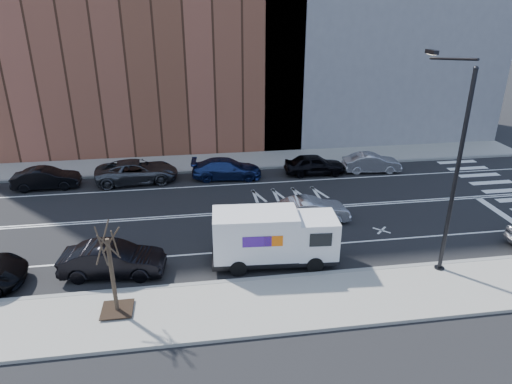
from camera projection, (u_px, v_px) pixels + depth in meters
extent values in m
plane|color=black|center=(261.00, 211.00, 26.43)|extent=(120.00, 120.00, 0.00)
cube|color=gray|center=(295.00, 302.00, 18.40)|extent=(44.00, 3.60, 0.15)
cube|color=gray|center=(242.00, 161.00, 34.41)|extent=(44.00, 3.60, 0.15)
cube|color=gray|center=(286.00, 277.00, 20.03)|extent=(44.00, 0.25, 0.17)
cube|color=gray|center=(245.00, 169.00, 32.77)|extent=(44.00, 0.25, 0.17)
cube|color=brown|center=(127.00, 3.00, 35.21)|extent=(26.00, 10.00, 22.00)
cylinder|color=black|center=(456.00, 179.00, 18.89)|extent=(0.18, 0.18, 9.00)
cylinder|color=black|center=(439.00, 269.00, 20.62)|extent=(0.44, 0.44, 0.20)
sphere|color=black|center=(476.00, 69.00, 17.14)|extent=(0.20, 0.20, 0.20)
cylinder|color=black|center=(452.00, 59.00, 18.63)|extent=(0.11, 3.49, 0.48)
cube|color=black|center=(432.00, 52.00, 20.14)|extent=(0.25, 0.80, 0.18)
cube|color=#FFF2CC|center=(432.00, 54.00, 20.18)|extent=(0.18, 0.55, 0.03)
cube|color=black|center=(117.00, 309.00, 17.75)|extent=(1.20, 1.20, 0.04)
cylinder|color=#382B1E|center=(112.00, 276.00, 17.15)|extent=(0.16, 0.16, 3.20)
cylinder|color=#382B1E|center=(115.00, 243.00, 16.64)|extent=(0.06, 0.80, 1.44)
cylinder|color=#382B1E|center=(111.00, 240.00, 16.83)|extent=(0.81, 0.31, 1.19)
cylinder|color=#382B1E|center=(103.00, 242.00, 16.71)|extent=(0.58, 0.76, 1.50)
cylinder|color=#382B1E|center=(101.00, 246.00, 16.44)|extent=(0.47, 0.61, 1.37)
cylinder|color=#382B1E|center=(109.00, 247.00, 16.40)|extent=(0.72, 0.29, 1.13)
cube|color=black|center=(273.00, 255.00, 21.14)|extent=(5.71, 2.27, 0.27)
cube|color=silver|center=(316.00, 235.00, 20.89)|extent=(1.93, 2.06, 1.81)
cube|color=black|center=(336.00, 229.00, 20.85)|extent=(0.17, 1.67, 0.86)
cube|color=black|center=(321.00, 240.00, 19.88)|extent=(0.99, 0.10, 0.63)
cube|color=black|center=(312.00, 220.00, 21.69)|extent=(0.99, 0.10, 0.63)
cube|color=black|center=(334.00, 251.00, 21.31)|extent=(0.26, 1.81, 0.32)
cube|color=silver|center=(255.00, 234.00, 20.61)|extent=(3.92, 2.24, 2.08)
cube|color=#47198C|center=(257.00, 242.00, 19.63)|extent=(1.26, 0.10, 0.50)
cube|color=orange|center=(274.00, 241.00, 19.69)|extent=(0.81, 0.07, 0.50)
cube|color=#47198C|center=(254.00, 221.00, 21.49)|extent=(1.26, 0.10, 0.50)
cube|color=orange|center=(269.00, 220.00, 21.54)|extent=(0.81, 0.07, 0.50)
cylinder|color=black|center=(315.00, 264.00, 20.45)|extent=(0.77, 0.30, 0.76)
cylinder|color=black|center=(307.00, 244.00, 22.11)|extent=(0.77, 0.30, 0.76)
cylinder|color=black|center=(239.00, 268.00, 20.20)|extent=(0.77, 0.30, 0.76)
cylinder|color=black|center=(237.00, 247.00, 21.85)|extent=(0.77, 0.30, 0.76)
imported|color=black|center=(46.00, 178.00, 29.39)|extent=(4.16, 1.55, 1.36)
imported|color=#414247|center=(137.00, 171.00, 30.38)|extent=(5.54, 2.89, 1.49)
imported|color=navy|center=(227.00, 169.00, 31.04)|extent=(4.87, 2.32, 1.37)
imported|color=black|center=(314.00, 164.00, 31.76)|extent=(4.21, 1.83, 1.41)
imported|color=#9F9FA4|center=(372.00, 163.00, 32.21)|extent=(4.11, 1.71, 1.32)
imported|color=silver|center=(310.00, 211.00, 24.85)|extent=(4.32, 1.69, 1.40)
imported|color=black|center=(113.00, 260.00, 20.12)|extent=(4.64, 2.02, 1.48)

